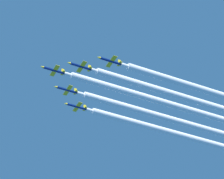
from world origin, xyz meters
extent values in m
cylinder|color=navy|center=(-0.03, 5.25, 154.33)|extent=(1.01, 8.71, 1.01)
cone|color=yellow|center=(-0.03, 10.33, 154.33)|extent=(0.96, 1.47, 0.96)
ellipsoid|color=black|center=(-0.03, 7.16, 154.76)|extent=(0.55, 2.02, 0.45)
cube|color=yellow|center=(-0.03, 4.81, 154.26)|extent=(7.33, 1.74, 0.11)
cube|color=yellow|center=(-0.03, 1.30, 154.33)|extent=(3.12, 1.01, 0.11)
cube|color=yellow|center=(-0.03, 1.37, 155.62)|extent=(0.09, 1.19, 1.56)
cylinder|color=black|center=(-0.03, 0.66, 154.33)|extent=(0.76, 0.55, 0.76)
cylinder|color=navy|center=(-8.05, -3.19, 153.32)|extent=(1.01, 8.71, 1.01)
cone|color=yellow|center=(-8.05, 1.90, 153.32)|extent=(0.96, 1.47, 0.96)
ellipsoid|color=black|center=(-8.05, -1.27, 153.75)|extent=(0.55, 2.02, 0.45)
cube|color=yellow|center=(-8.05, -3.62, 153.25)|extent=(7.33, 1.74, 0.11)
cube|color=yellow|center=(-8.05, -7.14, 153.32)|extent=(3.12, 1.01, 0.11)
cube|color=yellow|center=(-8.05, -7.06, 154.61)|extent=(0.09, 1.19, 1.56)
cylinder|color=black|center=(-8.05, -7.77, 153.32)|extent=(0.76, 0.55, 0.76)
cylinder|color=navy|center=(7.96, -3.73, 152.86)|extent=(1.01, 8.71, 1.01)
cone|color=yellow|center=(7.96, 1.35, 152.86)|extent=(0.96, 1.47, 0.96)
ellipsoid|color=black|center=(7.96, -1.82, 153.29)|extent=(0.55, 2.02, 0.45)
cube|color=yellow|center=(7.96, -4.17, 152.79)|extent=(7.33, 1.74, 0.11)
cube|color=yellow|center=(7.96, -7.68, 152.86)|extent=(3.12, 1.01, 0.11)
cube|color=yellow|center=(7.96, -7.61, 154.14)|extent=(0.09, 1.19, 1.56)
cylinder|color=black|center=(7.96, -8.32, 152.86)|extent=(0.76, 0.55, 0.76)
cylinder|color=navy|center=(-17.30, -12.01, 152.19)|extent=(1.01, 8.71, 1.01)
cone|color=yellow|center=(-17.30, -6.93, 152.19)|extent=(0.96, 1.47, 0.96)
ellipsoid|color=black|center=(-17.30, -10.10, 152.62)|extent=(0.55, 2.02, 0.45)
cube|color=yellow|center=(-17.30, -12.45, 152.12)|extent=(7.33, 1.74, 0.11)
cube|color=yellow|center=(-17.30, -15.96, 152.19)|extent=(3.12, 1.01, 0.11)
cube|color=yellow|center=(-17.30, -15.89, 153.48)|extent=(0.09, 1.19, 1.56)
cylinder|color=black|center=(-17.30, -16.59, 152.19)|extent=(0.76, 0.55, 0.76)
cylinder|color=navy|center=(16.38, -11.62, 152.27)|extent=(1.01, 8.71, 1.01)
cone|color=yellow|center=(16.38, -6.53, 152.27)|extent=(0.96, 1.47, 0.96)
ellipsoid|color=black|center=(16.38, -9.71, 152.70)|extent=(0.55, 2.02, 0.45)
cube|color=yellow|center=(16.38, -12.06, 152.19)|extent=(7.33, 1.74, 0.11)
cube|color=yellow|center=(16.38, -15.57, 152.27)|extent=(3.12, 1.01, 0.11)
cube|color=yellow|center=(16.38, -15.50, 153.55)|extent=(0.09, 1.19, 1.56)
cylinder|color=black|center=(16.38, -16.20, 152.27)|extent=(0.76, 0.55, 0.76)
cylinder|color=white|center=(-0.03, -31.67, 154.33)|extent=(1.49, 64.54, 1.49)
cylinder|color=white|center=(-0.03, -39.42, 154.33)|extent=(2.83, 74.22, 2.83)
cylinder|color=white|center=(-8.05, -34.94, 153.32)|extent=(1.49, 54.20, 1.49)
cylinder|color=white|center=(-8.05, -41.45, 153.32)|extent=(2.83, 62.33, 2.83)
cylinder|color=white|center=(7.96, -43.88, 152.86)|extent=(1.49, 70.98, 1.49)
cylinder|color=white|center=(7.96, -52.40, 152.86)|extent=(2.83, 81.63, 2.83)
cylinder|color=white|center=(-17.30, -50.02, 152.19)|extent=(1.49, 66.71, 1.49)
cylinder|color=white|center=(-17.30, -58.03, 152.19)|extent=(2.83, 76.72, 2.83)
cylinder|color=white|center=(16.38, -49.08, 152.27)|extent=(1.49, 65.60, 1.49)
cylinder|color=white|center=(16.38, -56.95, 152.27)|extent=(2.83, 75.44, 2.83)
camera|label=1|loc=(-174.95, 62.02, 2.73)|focal=94.12mm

